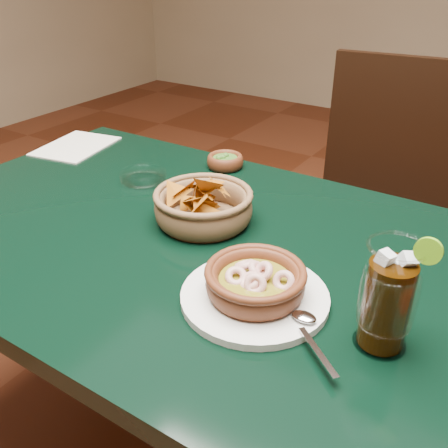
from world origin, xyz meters
The scene contains 8 objects.
dining_table centered at (0.00, 0.00, 0.65)m, with size 1.20×0.80×0.75m.
dining_chair centered at (0.24, 0.71, 0.54)m, with size 0.50×0.50×0.98m.
shrimp_plate centered at (0.26, -0.12, 0.78)m, with size 0.31×0.24×0.08m.
chip_basket centered at (0.04, 0.06, 0.79)m, with size 0.24×0.24×0.14m.
guacamole_ramekin centered at (-0.08, 0.33, 0.77)m, with size 0.11×0.11×0.04m.
cola_drink centered at (0.47, -0.11, 0.83)m, with size 0.17×0.17×0.19m.
glass_ashtray centered at (-0.20, 0.15, 0.76)m, with size 0.12×0.12×0.03m.
paper_menu centered at (-0.53, 0.22, 0.75)m, with size 0.21×0.25×0.00m.
Camera 1 is at (0.58, -0.70, 1.26)m, focal length 40.00 mm.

